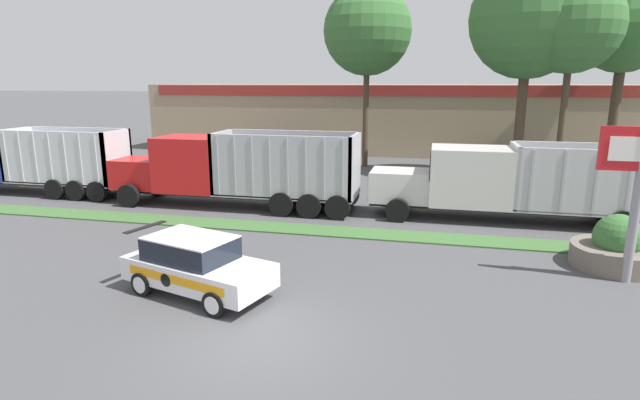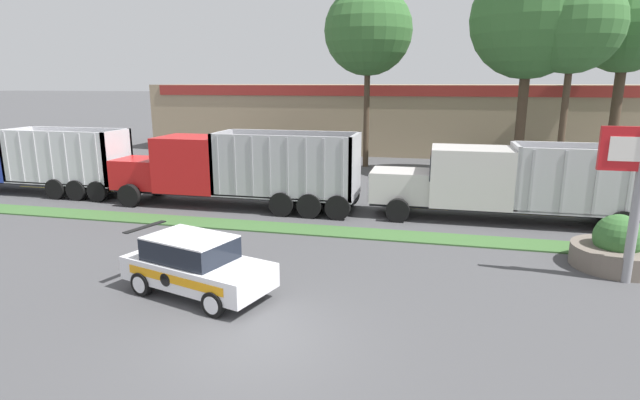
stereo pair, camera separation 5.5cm
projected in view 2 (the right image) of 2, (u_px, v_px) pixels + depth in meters
ground_plane at (256, 341)px, 11.52m from camera, size 600.00×600.00×0.00m
grass_verge at (334, 231)px, 19.91m from camera, size 120.00×1.42×0.06m
centre_line_1 at (37, 187)px, 28.44m from camera, size 2.40×0.14×0.01m
centre_line_2 at (121, 192)px, 27.23m from camera, size 2.40×0.14×0.01m
centre_line_3 at (212, 197)px, 26.03m from camera, size 2.40×0.14×0.01m
centre_line_4 at (312, 202)px, 24.83m from camera, size 2.40×0.14×0.01m
centre_line_5 at (423, 209)px, 23.63m from camera, size 2.40×0.14×0.01m
centre_line_6 at (545, 215)px, 22.43m from camera, size 2.40×0.14×0.01m
dump_truck_lead at (497, 184)px, 21.28m from camera, size 12.98×2.79×3.34m
dump_truck_mid at (12, 162)px, 27.09m from camera, size 11.65×2.64×3.46m
dump_truck_trail at (213, 170)px, 23.94m from camera, size 12.06×2.85×3.60m
rally_car at (196, 264)px, 13.97m from camera, size 4.60×2.98×1.68m
stone_planter at (617, 249)px, 16.04m from camera, size 2.73×2.73×1.75m
store_building_backdrop at (396, 117)px, 44.72m from camera, size 41.63×12.10×5.64m
tree_behind_left at (531, 7)px, 28.62m from camera, size 6.81×6.81×14.51m
tree_behind_centre at (628, 18)px, 31.14m from camera, size 5.67×5.67×13.49m
tree_behind_right at (368, 22)px, 33.27m from camera, size 5.91×5.91×13.64m
tree_behind_far_right at (575, 14)px, 27.43m from camera, size 5.36×5.36×12.99m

